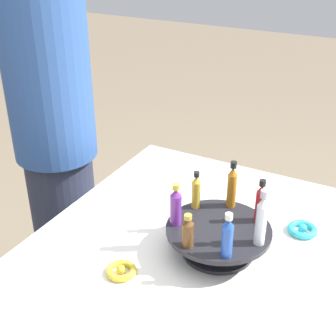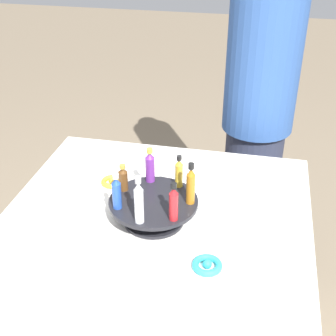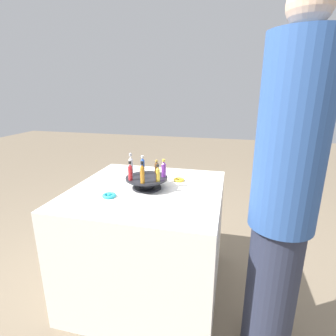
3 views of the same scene
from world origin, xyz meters
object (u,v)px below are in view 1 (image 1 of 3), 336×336
(ribbon_bow_gold, at_px, (121,271))
(bottle_gold, at_px, (196,191))
(bottle_brown, at_px, (188,232))
(ribbon_bow_teal, at_px, (302,229))
(bottle_red, at_px, (260,202))
(person_figure, at_px, (52,116))
(bottle_clear, at_px, (261,220))
(display_stand, at_px, (218,237))
(bottle_purple, at_px, (176,206))
(bottle_amber, at_px, (232,186))
(bottle_blue, at_px, (227,237))

(ribbon_bow_gold, bearing_deg, bottle_gold, 71.98)
(bottle_brown, relative_size, ribbon_bow_teal, 1.07)
(bottle_brown, relative_size, bottle_gold, 0.82)
(bottle_gold, relative_size, ribbon_bow_teal, 1.31)
(ribbon_bow_teal, bearing_deg, bottle_red, -130.27)
(ribbon_bow_gold, xyz_separation_m, person_figure, (-0.58, 0.45, 0.12))
(bottle_red, xyz_separation_m, ribbon_bow_teal, (0.09, 0.11, -0.12))
(bottle_clear, bearing_deg, bottle_gold, 160.11)
(bottle_red, distance_m, bottle_gold, 0.17)
(display_stand, bearing_deg, person_figure, 160.14)
(bottle_purple, relative_size, bottle_amber, 0.87)
(bottle_blue, height_order, ribbon_bow_gold, bottle_blue)
(bottle_red, height_order, ribbon_bow_teal, bottle_red)
(bottle_purple, height_order, bottle_brown, bottle_purple)
(bottle_blue, height_order, bottle_amber, bottle_amber)
(bottle_brown, xyz_separation_m, bottle_amber, (0.03, 0.21, 0.02))
(bottle_clear, bearing_deg, bottle_blue, -122.75)
(bottle_clear, bearing_deg, ribbon_bow_gold, -148.19)
(bottle_red, bearing_deg, bottle_gold, -174.17)
(ribbon_bow_teal, relative_size, person_figure, 0.05)
(ribbon_bow_teal, bearing_deg, person_figure, 174.65)
(display_stand, distance_m, ribbon_bow_gold, 0.25)
(bottle_clear, distance_m, bottle_gold, 0.21)
(display_stand, xyz_separation_m, ribbon_bow_gold, (-0.17, -0.18, -0.04))
(bottle_red, height_order, bottle_gold, bottle_red)
(bottle_brown, xyz_separation_m, bottle_gold, (-0.05, 0.16, 0.01))
(bottle_amber, bearing_deg, ribbon_bow_teal, 23.25)
(bottle_amber, relative_size, ribbon_bow_teal, 1.63)
(ribbon_bow_gold, bearing_deg, bottle_blue, 22.36)
(display_stand, xyz_separation_m, bottle_brown, (-0.04, -0.10, 0.07))
(display_stand, distance_m, bottle_purple, 0.13)
(bottle_amber, relative_size, bottle_gold, 1.25)
(bottle_gold, bearing_deg, bottle_purple, -97.03)
(bottle_blue, relative_size, ribbon_bow_teal, 1.41)
(bottle_brown, height_order, ribbon_bow_gold, bottle_brown)
(bottle_blue, relative_size, bottle_clear, 0.78)
(bottle_brown, bearing_deg, bottle_red, 57.25)
(display_stand, relative_size, bottle_blue, 2.32)
(bottle_purple, distance_m, ribbon_bow_teal, 0.36)
(bottle_blue, distance_m, bottle_clear, 0.09)
(bottle_red, relative_size, ribbon_bow_gold, 1.58)
(bottle_clear, distance_m, bottle_amber, 0.17)
(bottle_amber, height_order, person_figure, person_figure)
(bottle_blue, distance_m, ribbon_bow_gold, 0.27)
(bottle_brown, distance_m, person_figure, 0.80)
(bottle_purple, xyz_separation_m, bottle_brown, (0.06, -0.07, -0.01))
(bottle_clear, distance_m, bottle_red, 0.09)
(bottle_gold, bearing_deg, bottle_amber, 31.54)
(bottle_purple, xyz_separation_m, person_figure, (-0.64, 0.30, 0.00))
(bottle_gold, bearing_deg, ribbon_bow_teal, 25.92)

